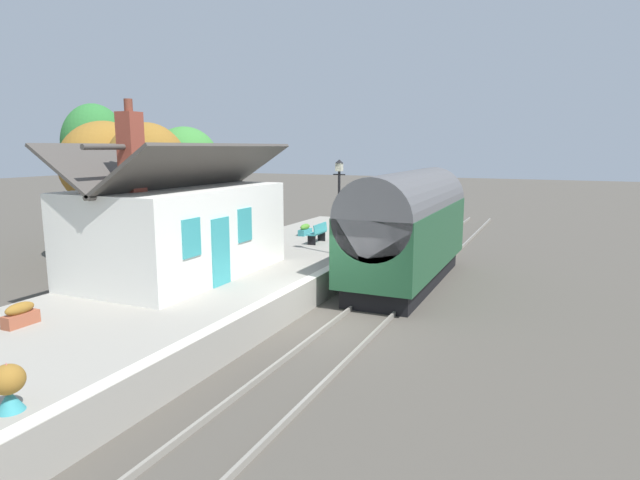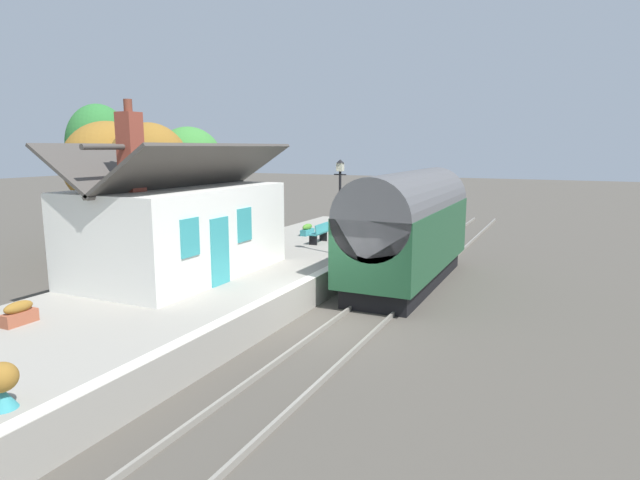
# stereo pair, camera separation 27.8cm
# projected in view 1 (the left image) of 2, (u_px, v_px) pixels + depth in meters

# --- Properties ---
(ground_plane) EXTENTS (160.00, 160.00, 0.00)m
(ground_plane) POSITION_uv_depth(u_px,v_px,m) (326.00, 325.00, 15.86)
(ground_plane) COLOR #4C473F
(platform) EXTENTS (32.00, 6.38, 0.99)m
(platform) POSITION_uv_depth(u_px,v_px,m) (208.00, 293.00, 17.47)
(platform) COLOR gray
(platform) RESTS_ON ground
(platform_edge_coping) EXTENTS (32.00, 0.36, 0.02)m
(platform_edge_coping) POSITION_uv_depth(u_px,v_px,m) (290.00, 288.00, 16.16)
(platform_edge_coping) COLOR beige
(platform_edge_coping) RESTS_ON platform
(rail_near) EXTENTS (52.00, 0.08, 0.14)m
(rail_near) POSITION_uv_depth(u_px,v_px,m) (378.00, 330.00, 15.19)
(rail_near) COLOR gray
(rail_near) RESTS_ON ground
(rail_far) EXTENTS (52.00, 0.08, 0.14)m
(rail_far) POSITION_uv_depth(u_px,v_px,m) (331.00, 323.00, 15.77)
(rail_far) COLOR gray
(rail_far) RESTS_ON ground
(train) EXTENTS (8.99, 2.73, 4.32)m
(train) POSITION_uv_depth(u_px,v_px,m) (408.00, 227.00, 20.26)
(train) COLOR black
(train) RESTS_ON ground
(station_building) EXTENTS (7.48, 4.35, 5.58)m
(station_building) POSITION_uv_depth(u_px,v_px,m) (179.00, 228.00, 17.69)
(station_building) COLOR white
(station_building) RESTS_ON platform
(bench_mid_platform) EXTENTS (1.41, 0.47, 0.88)m
(bench_mid_platform) POSITION_uv_depth(u_px,v_px,m) (318.00, 232.00, 23.74)
(bench_mid_platform) COLOR teal
(bench_mid_platform) RESTS_ON platform
(bench_by_lamp) EXTENTS (1.42, 0.50, 0.88)m
(bench_by_lamp) POSITION_uv_depth(u_px,v_px,m) (351.00, 222.00, 27.07)
(bench_by_lamp) COLOR teal
(bench_by_lamp) RESTS_ON platform
(planter_edge_far) EXTENTS (0.53, 0.53, 0.83)m
(planter_edge_far) POSITION_uv_depth(u_px,v_px,m) (9.00, 387.00, 8.60)
(planter_edge_far) COLOR teal
(planter_edge_far) RESTS_ON platform
(planter_corner_building) EXTENTS (0.96, 0.32, 0.55)m
(planter_corner_building) POSITION_uv_depth(u_px,v_px,m) (305.00, 230.00, 25.95)
(planter_corner_building) COLOR teal
(planter_corner_building) RESTS_ON platform
(planter_by_door) EXTENTS (0.83, 0.32, 0.57)m
(planter_by_door) POSITION_uv_depth(u_px,v_px,m) (20.00, 315.00, 12.76)
(planter_by_door) COLOR #9E5138
(planter_by_door) RESTS_ON platform
(lamp_post_platform) EXTENTS (0.32, 0.50, 3.75)m
(lamp_post_platform) POSITION_uv_depth(u_px,v_px,m) (339.00, 189.00, 20.81)
(lamp_post_platform) COLOR black
(lamp_post_platform) RESTS_ON platform
(tree_behind_building) EXTENTS (4.09, 3.70, 6.35)m
(tree_behind_building) POSITION_uv_depth(u_px,v_px,m) (185.00, 161.00, 30.40)
(tree_behind_building) COLOR #4C3828
(tree_behind_building) RESTS_ON ground
(tree_distant) EXTENTS (3.39, 3.33, 7.46)m
(tree_distant) POSITION_uv_depth(u_px,v_px,m) (95.00, 145.00, 28.38)
(tree_distant) COLOR #4C3828
(tree_distant) RESTS_ON ground
(tree_far_right) EXTENTS (4.32, 3.80, 6.37)m
(tree_far_right) POSITION_uv_depth(u_px,v_px,m) (106.00, 165.00, 24.32)
(tree_far_right) COLOR #4C3828
(tree_far_right) RESTS_ON ground
(tree_far_left) EXTENTS (3.35, 3.45, 6.23)m
(tree_far_left) POSITION_uv_depth(u_px,v_px,m) (147.00, 168.00, 22.48)
(tree_far_left) COLOR #4C3828
(tree_far_left) RESTS_ON ground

